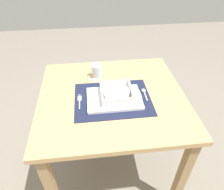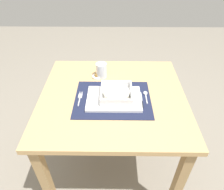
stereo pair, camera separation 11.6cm
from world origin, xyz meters
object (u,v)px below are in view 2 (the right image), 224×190
(spoon, at_px, (146,94))
(bread_knife, at_px, (137,102))
(dining_table, at_px, (113,109))
(fork, at_px, (80,97))
(butter_knife, at_px, (141,101))
(condiment_saucer, at_px, (97,76))
(porridge_bowl, at_px, (116,94))
(drinking_glass, at_px, (101,71))

(spoon, relative_size, bread_knife, 0.80)
(dining_table, bearing_deg, fork, -170.71)
(spoon, bearing_deg, butter_knife, -118.63)
(bread_knife, bearing_deg, fork, 170.84)
(butter_knife, bearing_deg, condiment_saucer, 142.04)
(dining_table, relative_size, porridge_bowl, 4.87)
(porridge_bowl, xyz_separation_m, butter_knife, (0.14, -0.02, -0.03))
(butter_knife, bearing_deg, drinking_glass, 137.48)
(dining_table, bearing_deg, butter_knife, -19.89)
(dining_table, distance_m, bread_knife, 0.19)
(drinking_glass, bearing_deg, spoon, -35.79)
(bread_knife, bearing_deg, porridge_bowl, 164.99)
(spoon, bearing_deg, bread_knife, -131.60)
(fork, relative_size, butter_knife, 0.94)
(butter_knife, xyz_separation_m, bread_knife, (-0.02, -0.01, 0.00))
(spoon, height_order, drinking_glass, drinking_glass)
(spoon, relative_size, drinking_glass, 1.12)
(spoon, distance_m, butter_knife, 0.07)
(spoon, relative_size, butter_knife, 0.81)
(fork, bearing_deg, butter_knife, -2.80)
(porridge_bowl, relative_size, condiment_saucer, 2.75)
(butter_knife, bearing_deg, bread_knife, -163.90)
(dining_table, relative_size, butter_knife, 6.35)
(butter_knife, xyz_separation_m, condiment_saucer, (-0.27, 0.24, 0.00))
(dining_table, height_order, drinking_glass, drinking_glass)
(dining_table, relative_size, fork, 6.76)
(drinking_glass, bearing_deg, fork, -116.86)
(spoon, xyz_separation_m, butter_knife, (-0.03, -0.06, -0.00))
(fork, bearing_deg, porridge_bowl, -0.69)
(bread_knife, relative_size, condiment_saucer, 2.11)
(dining_table, height_order, butter_knife, butter_knife)
(bread_knife, xyz_separation_m, condiment_saucer, (-0.24, 0.25, 0.00))
(porridge_bowl, relative_size, spoon, 1.62)
(dining_table, xyz_separation_m, porridge_bowl, (0.02, -0.04, 0.15))
(porridge_bowl, xyz_separation_m, fork, (-0.21, 0.01, -0.03))
(porridge_bowl, bearing_deg, bread_knife, -11.53)
(fork, bearing_deg, bread_knife, -4.00)
(bread_knife, height_order, condiment_saucer, condiment_saucer)
(fork, bearing_deg, dining_table, 10.96)
(butter_knife, bearing_deg, fork, 179.82)
(bread_knife, distance_m, drinking_glass, 0.33)
(fork, height_order, condiment_saucer, condiment_saucer)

